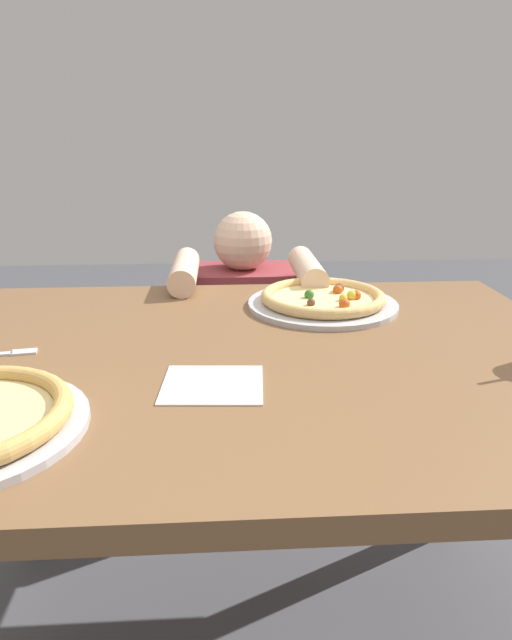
% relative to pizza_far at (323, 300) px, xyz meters
% --- Properties ---
extents(dining_table, '(1.30, 0.94, 0.75)m').
position_rel_pizza_far_xyz_m(dining_table, '(-0.19, -0.26, -0.12)').
color(dining_table, brown).
rests_on(dining_table, ground).
extents(pizza_far, '(0.34, 0.34, 0.04)m').
position_rel_pizza_far_xyz_m(pizza_far, '(0.00, 0.00, 0.00)').
color(pizza_far, '#B7B7BC').
rests_on(pizza_far, dining_table).
extents(paper_napkin, '(0.17, 0.15, 0.00)m').
position_rel_pizza_far_xyz_m(paper_napkin, '(-0.25, -0.41, -0.02)').
color(paper_napkin, white).
rests_on(paper_napkin, dining_table).
extents(diner_seated, '(0.40, 0.51, 0.91)m').
position_rel_pizza_far_xyz_m(diner_seated, '(-0.17, 0.45, -0.35)').
color(diner_seated, '#333847').
rests_on(diner_seated, ground).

